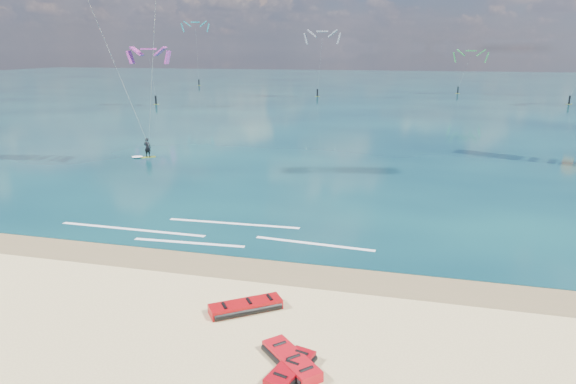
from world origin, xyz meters
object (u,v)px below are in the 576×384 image
at_px(packed_kite_right, 291,374).
at_px(kitesurfer_main, 132,52).
at_px(packed_kite_mid, 291,365).
at_px(packed_kite_left, 246,311).

height_order(packed_kite_right, kitesurfer_main, kitesurfer_main).
bearing_deg(kitesurfer_main, packed_kite_right, -90.33).
height_order(packed_kite_mid, kitesurfer_main, kitesurfer_main).
xyz_separation_m(packed_kite_left, packed_kite_right, (2.39, -3.14, 0.00)).
height_order(packed_kite_left, packed_kite_mid, packed_kite_left).
relative_size(packed_kite_left, packed_kite_right, 1.31).
distance_m(packed_kite_left, packed_kite_mid, 3.56).
bearing_deg(packed_kite_mid, packed_kite_left, 174.94).
distance_m(packed_kite_mid, kitesurfer_main, 29.33).
bearing_deg(packed_kite_mid, packed_kite_right, -33.74).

